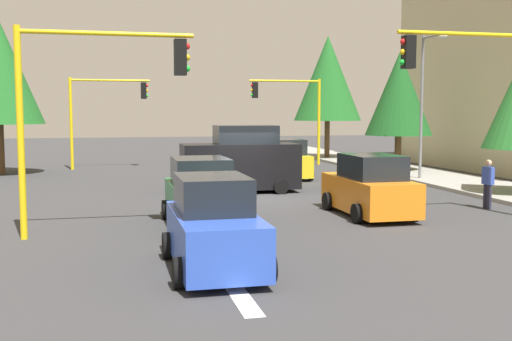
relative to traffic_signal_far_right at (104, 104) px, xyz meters
name	(u,v)px	position (x,y,z in m)	size (l,w,h in m)	color
ground_plane	(252,199)	(14.00, 5.64, -3.77)	(120.00, 120.00, 0.00)	#353538
sidewalk_kerb	(434,177)	(9.00, 16.14, -3.70)	(80.00, 4.00, 0.15)	gray
lane_arrow_near	(233,286)	(25.51, 2.64, -3.76)	(2.40, 1.10, 1.10)	silver
traffic_signal_far_right	(104,104)	(0.00, 0.00, 0.00)	(0.36, 4.59, 5.30)	yellow
traffic_signal_near_left	(479,86)	(20.00, 11.35, 0.33)	(0.36, 4.59, 5.81)	yellow
traffic_signal_near_right	(93,89)	(20.00, -0.04, 0.14)	(0.36, 4.59, 5.52)	yellow
traffic_signal_far_left	(291,104)	(0.00, 11.29, 0.06)	(0.36, 4.59, 5.39)	yellow
street_lamp_curbside	(426,90)	(10.39, 14.84, 0.58)	(2.15, 0.28, 7.00)	slate
tree_roadside_far	(328,79)	(-4.00, 15.14, 1.88)	(4.69, 4.69, 8.59)	brown
tree_roadside_mid	(399,94)	(6.00, 15.64, 0.54)	(3.62, 3.62, 6.58)	brown
delivery_van_black	(241,161)	(12.00, 5.60, -2.49)	(2.22, 4.80, 2.77)	black
car_orange	(370,188)	(18.62, 8.45, -2.87)	(4.19, 2.07, 1.98)	orange
car_blue	(214,227)	(24.18, 2.49, -2.87)	(3.93, 1.97, 1.98)	blue
car_yellow	(286,161)	(7.38, 8.90, -2.87)	(3.78, 2.00, 1.98)	yellow
car_green	(202,195)	(19.06, 2.96, -2.87)	(4.12, 2.12, 1.98)	#1E7238
pedestrian_crossing	(488,183)	(18.29, 12.95, -2.86)	(0.40, 0.24, 1.70)	#262638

